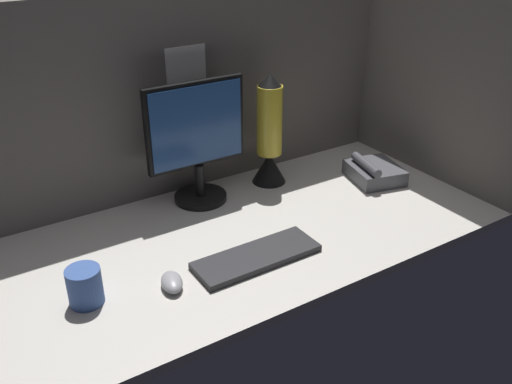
# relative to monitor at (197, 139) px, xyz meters

# --- Properties ---
(ground_plane) EXTENTS (1.80, 0.80, 0.03)m
(ground_plane) POSITION_rel_monitor_xyz_m (-0.03, -0.25, -0.24)
(ground_plane) COLOR beige
(cubicle_wall_back) EXTENTS (1.80, 0.06, 0.68)m
(cubicle_wall_back) POSITION_rel_monitor_xyz_m (-0.03, 0.12, 0.12)
(cubicle_wall_back) COLOR slate
(cubicle_wall_back) RESTS_ON ground_plane
(cubicle_wall_side) EXTENTS (0.05, 0.80, 0.68)m
(cubicle_wall_side) POSITION_rel_monitor_xyz_m (0.84, -0.25, 0.12)
(cubicle_wall_side) COLOR slate
(cubicle_wall_side) RESTS_ON ground_plane
(monitor) EXTENTS (0.35, 0.18, 0.41)m
(monitor) POSITION_rel_monitor_xyz_m (0.00, 0.00, 0.00)
(monitor) COLOR black
(monitor) RESTS_ON ground_plane
(keyboard) EXTENTS (0.37, 0.13, 0.02)m
(keyboard) POSITION_rel_monitor_xyz_m (-0.04, -0.42, -0.21)
(keyboard) COLOR #262628
(keyboard) RESTS_ON ground_plane
(mouse) EXTENTS (0.08, 0.11, 0.03)m
(mouse) POSITION_rel_monitor_xyz_m (-0.29, -0.41, -0.21)
(mouse) COLOR #99999E
(mouse) RESTS_ON ground_plane
(mug_ceramic_blue) EXTENTS (0.09, 0.09, 0.10)m
(mug_ceramic_blue) POSITION_rel_monitor_xyz_m (-0.50, -0.35, -0.17)
(mug_ceramic_blue) COLOR #38569E
(mug_ceramic_blue) RESTS_ON ground_plane
(lava_lamp) EXTENTS (0.12, 0.12, 0.41)m
(lava_lamp) POSITION_rel_monitor_xyz_m (0.28, -0.02, -0.05)
(lava_lamp) COLOR black
(lava_lamp) RESTS_ON ground_plane
(desk_phone) EXTENTS (0.21, 0.23, 0.09)m
(desk_phone) POSITION_rel_monitor_xyz_m (0.61, -0.21, -0.19)
(desk_phone) COLOR #4C4C51
(desk_phone) RESTS_ON ground_plane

